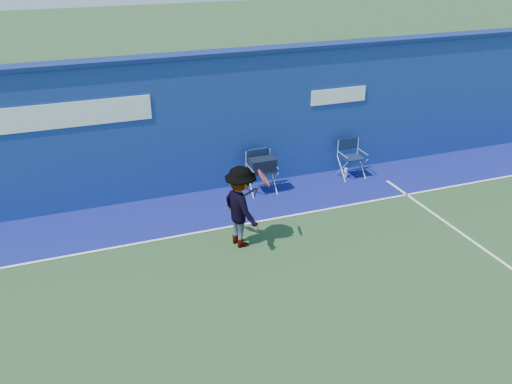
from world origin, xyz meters
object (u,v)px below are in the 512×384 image
object	(u,v)px
tennis_player	(241,207)
directors_chair_right	(351,166)
water_bottle	(346,173)
directors_chair_left	(262,175)

from	to	relation	value
tennis_player	directors_chair_right	bearing A→B (deg)	30.21
water_bottle	tennis_player	world-z (taller)	tennis_player
directors_chair_left	directors_chair_right	distance (m)	2.32
directors_chair_left	water_bottle	size ratio (longest dim) A/B	4.00
directors_chair_left	tennis_player	world-z (taller)	tennis_player
tennis_player	water_bottle	bearing A→B (deg)	31.21
water_bottle	tennis_player	distance (m)	3.95
directors_chair_left	directors_chair_right	world-z (taller)	directors_chair_left
water_bottle	directors_chair_right	bearing A→B (deg)	2.69
directors_chair_left	directors_chair_right	xyz separation A→B (m)	(2.32, 0.05, -0.12)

